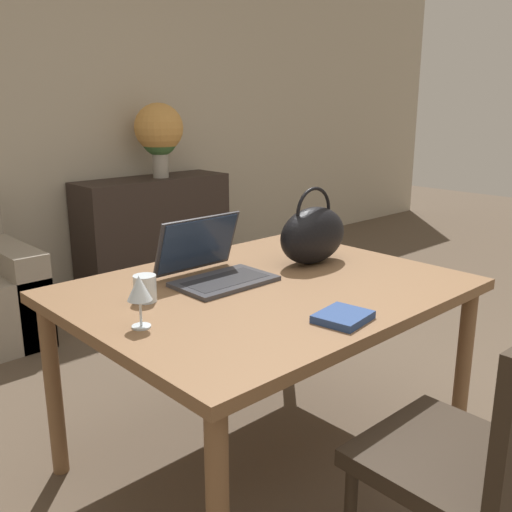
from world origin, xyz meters
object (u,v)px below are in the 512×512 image
at_px(chair, 480,454).
at_px(drinking_glass, 145,288).
at_px(handbag, 313,234).
at_px(wine_glass, 139,290).
at_px(flower_vase, 159,132).
at_px(laptop, 212,263).

height_order(chair, drinking_glass, chair).
xyz_separation_m(chair, handbag, (0.45, 0.98, 0.34)).
distance_m(drinking_glass, wine_glass, 0.25).
height_order(chair, flower_vase, flower_vase).
xyz_separation_m(drinking_glass, wine_glass, (-0.14, -0.19, 0.07)).
relative_size(laptop, wine_glass, 2.25).
relative_size(laptop, flower_vase, 0.65).
relative_size(drinking_glass, flower_vase, 0.16).
height_order(chair, handbag, handbag).
bearing_deg(flower_vase, handbag, -108.63).
distance_m(chair, wine_glass, 1.02).
relative_size(handbag, flower_vase, 0.61).
height_order(laptop, drinking_glass, laptop).
bearing_deg(drinking_glass, laptop, 7.17).
relative_size(chair, drinking_glass, 9.82).
height_order(drinking_glass, wine_glass, wine_glass).
bearing_deg(drinking_glass, wine_glass, -125.50).
distance_m(wine_glass, flower_vase, 2.90).
height_order(chair, wine_glass, same).
height_order(drinking_glass, handbag, handbag).
distance_m(laptop, wine_glass, 0.51).
relative_size(drinking_glass, handbag, 0.26).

